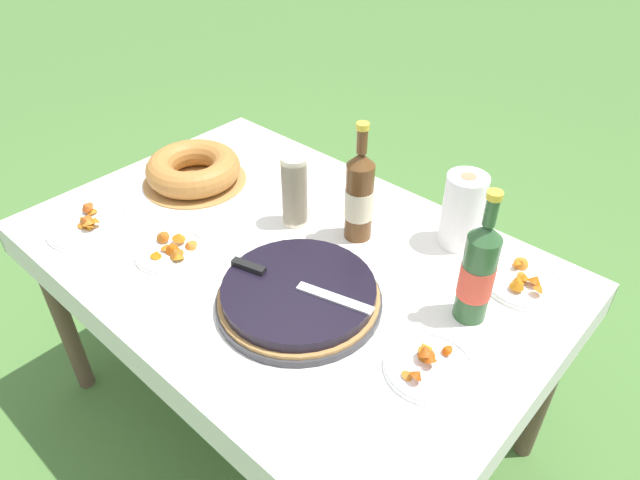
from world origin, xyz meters
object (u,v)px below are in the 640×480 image
at_px(bundt_cake, 194,169).
at_px(cup_stack, 294,191).
at_px(snack_plate_far, 88,224).
at_px(serving_knife, 288,281).
at_px(paper_towel_roll, 463,211).
at_px(cider_bottle_green, 478,272).
at_px(snack_plate_left, 524,281).
at_px(berry_tart, 299,295).
at_px(snack_plate_near, 429,365).
at_px(snack_plate_right, 172,250).
at_px(cider_bottle_amber, 359,196).

relative_size(bundt_cake, cup_stack, 1.52).
bearing_deg(snack_plate_far, bundt_cake, 86.24).
relative_size(serving_knife, paper_towel_roll, 1.74).
relative_size(cider_bottle_green, snack_plate_left, 1.70).
bearing_deg(berry_tart, snack_plate_left, 49.41).
distance_m(snack_plate_near, snack_plate_right, 0.74).
distance_m(serving_knife, snack_plate_far, 0.66).
relative_size(snack_plate_near, snack_plate_right, 1.03).
height_order(cider_bottle_amber, snack_plate_right, cider_bottle_amber).
xyz_separation_m(cup_stack, snack_plate_near, (0.59, -0.20, -0.09)).
bearing_deg(bundt_cake, snack_plate_near, -8.08).
bearing_deg(berry_tart, cider_bottle_green, 37.04).
relative_size(snack_plate_right, paper_towel_roll, 0.91).
height_order(berry_tart, serving_knife, serving_knife).
bearing_deg(paper_towel_roll, snack_plate_right, -133.96).
distance_m(cup_stack, paper_towel_roll, 0.46).
xyz_separation_m(serving_knife, bundt_cake, (-0.61, 0.19, -0.02)).
bearing_deg(cider_bottle_amber, snack_plate_left, 15.35).
relative_size(cup_stack, cider_bottle_green, 0.62).
height_order(serving_knife, snack_plate_left, serving_knife).
bearing_deg(cider_bottle_amber, paper_towel_roll, 35.84).
bearing_deg(snack_plate_left, berry_tart, -130.59).
relative_size(serving_knife, bundt_cake, 1.13).
relative_size(bundt_cake, cider_bottle_green, 0.95).
bearing_deg(snack_plate_far, snack_plate_right, 18.03).
relative_size(snack_plate_left, snack_plate_right, 1.05).
xyz_separation_m(cider_bottle_amber, snack_plate_far, (-0.59, -0.49, -0.12)).
xyz_separation_m(cider_bottle_green, cider_bottle_amber, (-0.39, 0.07, -0.00)).
relative_size(berry_tart, cup_stack, 1.87).
relative_size(bundt_cake, snack_plate_left, 1.61).
xyz_separation_m(bundt_cake, cider_bottle_green, (0.96, 0.06, 0.09)).
bearing_deg(berry_tart, paper_towel_roll, 72.06).
height_order(snack_plate_left, paper_towel_roll, paper_towel_roll).
bearing_deg(cider_bottle_amber, snack_plate_right, -128.47).
relative_size(bundt_cake, cider_bottle_amber, 0.95).
xyz_separation_m(serving_knife, snack_plate_near, (0.37, 0.05, -0.05)).
xyz_separation_m(bundt_cake, cup_stack, (0.39, 0.06, 0.06)).
bearing_deg(cup_stack, snack_plate_left, 17.37).
height_order(serving_knife, snack_plate_near, serving_knife).
distance_m(cider_bottle_amber, snack_plate_right, 0.52).
bearing_deg(snack_plate_far, berry_tart, 15.11).
bearing_deg(snack_plate_near, berry_tart, -172.94).
xyz_separation_m(cider_bottle_amber, snack_plate_near, (0.41, -0.27, -0.12)).
distance_m(cider_bottle_green, snack_plate_far, 1.08).
distance_m(cider_bottle_amber, snack_plate_near, 0.51).
relative_size(berry_tart, snack_plate_far, 1.71).
distance_m(snack_plate_far, paper_towel_roll, 1.05).
bearing_deg(berry_tart, snack_plate_far, -164.89).
bearing_deg(serving_knife, bundt_cake, 147.95).
distance_m(snack_plate_near, paper_towel_roll, 0.48).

